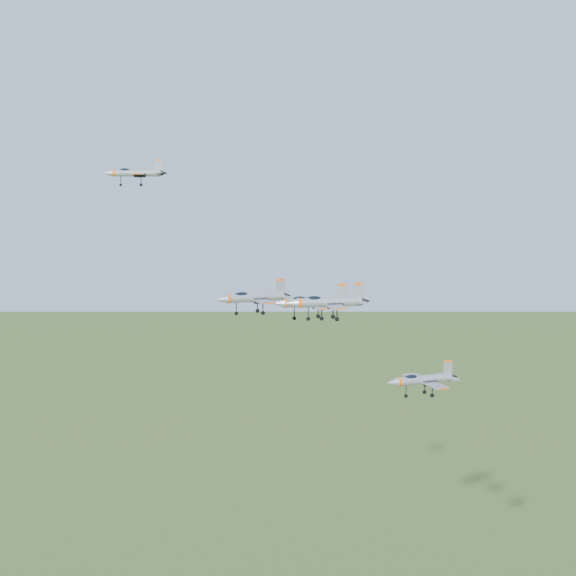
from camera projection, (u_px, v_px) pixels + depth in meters
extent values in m
cylinder|color=#94979F|center=(137.00, 173.00, 133.95)|extent=(7.93, 1.29, 1.14)
cone|color=#94979F|center=(107.00, 173.00, 133.11)|extent=(1.60, 1.17, 1.14)
cone|color=black|center=(164.00, 173.00, 134.76)|extent=(1.25, 0.99, 0.97)
ellipsoid|color=black|center=(125.00, 170.00, 133.56)|extent=(1.95, 0.86, 0.73)
cube|color=#94979F|center=(138.00, 174.00, 131.61)|extent=(2.09, 3.90, 0.12)
cube|color=#94979F|center=(138.00, 175.00, 136.41)|extent=(2.09, 3.90, 0.12)
cube|color=#94979F|center=(158.00, 166.00, 134.45)|extent=(1.32, 0.13, 1.85)
cube|color=#EE5910|center=(158.00, 160.00, 134.33)|extent=(0.97, 0.14, 0.31)
cylinder|color=#94979F|center=(255.00, 297.00, 120.15)|extent=(9.15, 3.19, 1.31)
cone|color=#94979F|center=(221.00, 299.00, 118.00)|extent=(2.05, 1.66, 1.31)
cone|color=black|center=(287.00, 295.00, 122.23)|extent=(1.61, 1.39, 1.11)
ellipsoid|color=black|center=(241.00, 295.00, 119.21)|extent=(2.37, 1.39, 0.83)
cube|color=#94979F|center=(263.00, 301.00, 117.69)|extent=(3.20, 4.83, 0.14)
cube|color=#94979F|center=(250.00, 297.00, 122.83)|extent=(3.20, 4.83, 0.14)
cube|color=#94979F|center=(281.00, 287.00, 121.62)|extent=(1.50, 0.44, 2.12)
cube|color=#EE5910|center=(280.00, 280.00, 121.49)|extent=(1.11, 0.37, 0.35)
cylinder|color=#94979F|center=(329.00, 302.00, 110.48)|extent=(9.02, 1.32, 1.30)
cone|color=#94979F|center=(291.00, 303.00, 109.43)|extent=(1.81, 1.31, 1.30)
cone|color=black|center=(366.00, 301.00, 111.49)|extent=(1.41, 1.11, 1.11)
ellipsoid|color=black|center=(314.00, 299.00, 109.99)|extent=(2.21, 0.94, 0.83)
cube|color=#94979F|center=(336.00, 307.00, 107.82)|extent=(2.31, 4.41, 0.14)
cube|color=#94979F|center=(326.00, 301.00, 113.28)|extent=(2.31, 4.41, 0.14)
cube|color=#94979F|center=(358.00, 292.00, 111.11)|extent=(1.50, 0.12, 2.10)
cube|color=#EE5910|center=(358.00, 284.00, 110.97)|extent=(1.10, 0.14, 0.35)
cylinder|color=#94979F|center=(315.00, 302.00, 133.01)|extent=(10.35, 1.51, 1.49)
cone|color=#94979F|center=(278.00, 303.00, 131.81)|extent=(2.07, 1.50, 1.49)
cone|color=black|center=(349.00, 301.00, 134.18)|extent=(1.61, 1.27, 1.27)
ellipsoid|color=black|center=(300.00, 299.00, 132.45)|extent=(2.53, 1.08, 0.95)
cube|color=#94979F|center=(320.00, 307.00, 129.96)|extent=(2.65, 5.06, 0.16)
cube|color=#94979F|center=(312.00, 301.00, 136.23)|extent=(2.65, 5.06, 0.16)
cube|color=#94979F|center=(342.00, 292.00, 133.74)|extent=(1.72, 0.14, 2.41)
cube|color=#EE5910|center=(342.00, 285.00, 133.59)|extent=(1.26, 0.16, 0.40)
cylinder|color=#94979F|center=(424.00, 379.00, 118.56)|extent=(9.05, 2.79, 1.29)
cone|color=#94979F|center=(392.00, 383.00, 116.64)|extent=(1.99, 1.58, 1.29)
cone|color=black|center=(454.00, 377.00, 120.41)|extent=(1.56, 1.32, 1.10)
ellipsoid|color=black|center=(411.00, 377.00, 117.72)|extent=(2.32, 1.29, 0.82)
cube|color=#94979F|center=(435.00, 385.00, 116.08)|extent=(3.00, 4.71, 0.14)
cube|color=#94979F|center=(416.00, 377.00, 121.25)|extent=(3.00, 4.71, 0.14)
cube|color=#94979F|center=(448.00, 368.00, 119.86)|extent=(1.49, 0.37, 2.09)
cube|color=#EE5910|center=(448.00, 361.00, 119.73)|extent=(1.10, 0.32, 0.35)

